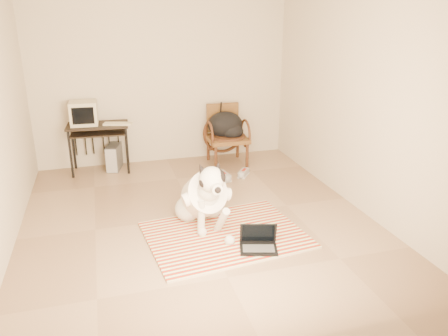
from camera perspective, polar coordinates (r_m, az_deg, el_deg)
name	(u,v)px	position (r m, az deg, el deg)	size (l,w,h in m)	color
floor	(196,217)	(5.28, -3.62, -6.39)	(4.50, 4.50, 0.00)	#96785C
wall_back	(163,78)	(7.03, -7.98, 11.63)	(4.50, 4.50, 0.00)	beige
wall_front	(270,176)	(2.77, 6.07, -1.10)	(4.50, 4.50, 0.00)	beige
wall_right	(355,97)	(5.61, 16.69, 8.93)	(4.50, 4.50, 0.00)	beige
rug	(225,235)	(4.86, 0.15, -8.71)	(1.79, 1.45, 0.02)	red
dog	(204,197)	(4.93, -2.65, -3.87)	(0.58, 1.20, 0.88)	silver
laptop	(258,242)	(4.58, 4.51, -9.64)	(0.44, 0.37, 0.27)	black
computer_desk	(98,131)	(6.81, -16.12, 4.63)	(0.92, 0.55, 0.74)	black
crt_monitor	(84,113)	(6.80, -17.85, 6.84)	(0.40, 0.39, 0.34)	beige
desk_keyboard	(118,124)	(6.70, -13.68, 5.64)	(0.42, 0.15, 0.03)	beige
pc_tower	(114,157)	(6.98, -14.16, 1.40)	(0.28, 0.45, 0.39)	#464648
rattan_chair	(226,135)	(6.99, 0.30, 4.39)	(0.62, 0.60, 0.93)	brown
backpack	(227,126)	(6.94, 0.33, 5.55)	(0.56, 0.50, 0.41)	black
sneaker_left	(223,176)	(6.39, -0.07, -1.10)	(0.17, 0.32, 0.11)	silver
sneaker_right	(244,173)	(6.54, 2.58, -0.69)	(0.24, 0.28, 0.09)	silver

